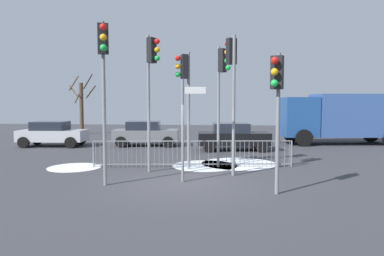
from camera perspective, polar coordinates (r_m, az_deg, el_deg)
The scene contains 17 objects.
ground_plane at distance 11.66m, azimuth -1.03°, elevation -8.67°, with size 60.00×60.00×0.00m, color #38383D.
traffic_light_mid_right at distance 12.74m, azimuth 6.33°, elevation 8.61°, with size 0.44×0.50×4.91m.
traffic_light_rear_left at distance 13.60m, azimuth -1.15°, elevation 7.04°, with size 0.54×0.38×4.47m.
traffic_light_mid_left at distance 11.25m, azimuth -13.92°, elevation 9.55°, with size 0.38×0.54×5.02m.
traffic_light_foreground_left at distance 13.23m, azimuth -6.50°, elevation 8.74°, with size 0.53×0.40×5.01m.
traffic_light_rear_right at distance 10.07m, azimuth 13.36°, elevation 5.74°, with size 0.39×0.54×3.93m.
traffic_light_foreground_right at distance 14.11m, azimuth 4.75°, elevation 7.74°, with size 0.52×0.41×4.76m.
direction_sign_post at distance 11.52m, azimuth -1.21°, elevation 0.47°, with size 0.78×0.21×3.32m.
pedestrian_guard_railing at distance 14.28m, azimuth 0.14°, elevation -4.06°, with size 7.91×0.93×1.07m.
car_black_far at distance 19.46m, azimuth 6.52°, elevation -1.30°, with size 3.95×2.25×1.47m.
car_grey_mid at distance 21.54m, azimuth -7.42°, elevation -0.79°, with size 3.95×2.25×1.47m.
car_silver_near at distance 22.64m, azimuth -21.34°, elevation -0.80°, with size 3.91×2.15×1.47m.
delivery_truck at distance 24.08m, azimuth 22.45°, elevation 1.76°, with size 7.28×3.42×3.10m.
bare_tree_left at distance 30.78m, azimuth -17.18°, elevation 3.57°, with size 2.22×2.22×4.94m.
snow_patch_kerb at distance 15.01m, azimuth -18.18°, elevation -5.98°, with size 2.09×2.09×0.01m, color white.
snow_patch_island at distance 14.67m, azimuth 2.05°, elevation -6.01°, with size 2.64×2.64×0.01m, color silver.
snow_patch_verge at distance 15.28m, azimuth 7.46°, elevation -5.63°, with size 3.15×3.15×0.01m, color white.
Camera 1 is at (1.30, -11.30, 2.56)m, focal length 33.51 mm.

